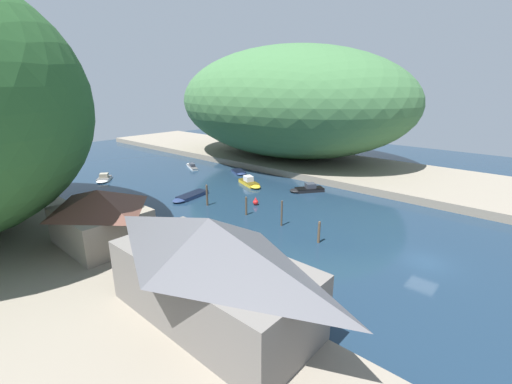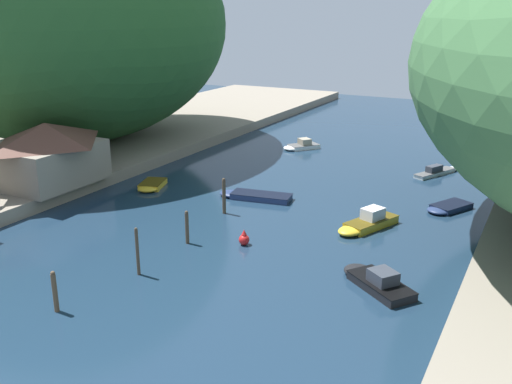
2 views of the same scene
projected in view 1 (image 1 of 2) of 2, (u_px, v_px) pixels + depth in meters
The scene contains 19 objects.
water_surface at pixel (211, 196), 50.81m from camera, with size 130.00×130.00×0.00m, color #192D42.
right_bank at pixel (311, 163), 70.15m from camera, with size 22.00×120.00×1.15m.
hillside_right at pixel (290, 102), 71.56m from camera, with size 37.47×52.46×22.52m.
waterfront_building at pixel (211, 267), 21.62m from camera, with size 6.84×14.99×6.93m.
boathouse_shed at pixel (100, 216), 32.50m from camera, with size 7.23×8.99×5.32m.
boat_far_upstream at pixel (239, 172), 63.96m from camera, with size 3.56×4.53×0.48m.
boat_red_skiff at pixel (104, 179), 59.02m from camera, with size 4.11×4.57×1.19m.
boat_moored_right at pixel (192, 166), 68.68m from camera, with size 3.76×6.29×1.00m.
boat_cabin_cruiser at pixel (250, 183), 56.20m from camera, with size 3.68×5.92×1.47m.
boat_far_right_bank at pixel (306, 189), 53.06m from camera, with size 5.42×4.66×1.27m.
boat_mid_channel at pixel (135, 218), 41.85m from camera, with size 2.96×4.06×0.53m.
boat_yellow_tender at pixel (189, 197), 49.86m from camera, with size 6.65×2.90×0.52m.
mooring_post_nearest at pixel (319, 232), 35.48m from camera, with size 0.27×0.27×2.41m.
mooring_post_second at pixel (282, 213), 39.70m from camera, with size 0.21×0.21×3.13m.
mooring_post_middle at pixel (246, 206), 43.18m from camera, with size 0.26×0.26×2.43m.
mooring_post_fourth at pixel (207, 195), 46.56m from camera, with size 0.28×0.28×2.96m.
channel_buoy_near at pixel (256, 202), 47.05m from camera, with size 0.75×0.75×1.13m.
person_on_quay at pixel (187, 261), 27.70m from camera, with size 0.35×0.44×1.69m.
person_by_boathouse at pixel (183, 277), 25.35m from camera, with size 0.29×0.42×1.69m.
Camera 1 is at (-31.84, -6.96, 15.72)m, focal length 24.00 mm.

